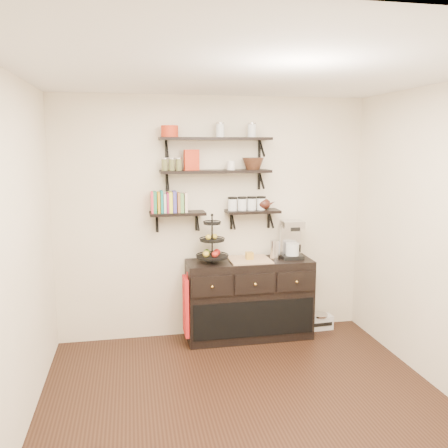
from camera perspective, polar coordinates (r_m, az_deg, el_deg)
floor at (r=4.19m, az=3.28°, el=-21.78°), size 3.50×3.50×0.00m
ceiling at (r=3.61m, az=3.72°, el=17.86°), size 3.50×3.50×0.02m
back_wall at (r=5.35m, az=-1.25°, el=0.70°), size 3.50×0.02×2.70m
left_wall at (r=3.65m, az=-24.21°, el=-4.40°), size 0.02×3.50×2.70m
shelf_top at (r=5.16m, az=-1.03°, el=10.19°), size 1.20×0.27×0.23m
shelf_mid at (r=5.16m, az=-1.02°, el=6.31°), size 1.20×0.27×0.23m
shelf_low_left at (r=5.17m, az=-5.62°, el=1.21°), size 0.60×0.25×0.23m
shelf_low_right at (r=5.31m, az=3.43°, el=1.47°), size 0.60×0.25×0.23m
cookbooks at (r=5.14m, az=-6.38°, el=2.70°), size 0.40×0.15×0.26m
glass_canisters at (r=5.28m, az=2.77°, el=2.38°), size 0.43×0.10×0.13m
sideboard at (r=5.42m, az=3.05°, el=-8.99°), size 1.40×0.50×0.92m
fruit_stand at (r=5.17m, az=-1.41°, el=-2.70°), size 0.35×0.35×0.51m
candle at (r=5.28m, az=3.07°, el=-3.81°), size 0.08×0.08×0.08m
coffee_maker at (r=5.41m, az=8.06°, el=-1.92°), size 0.24×0.23×0.43m
thermal_carafe at (r=5.32m, az=6.16°, el=-3.13°), size 0.11×0.11×0.22m
apron at (r=5.20m, az=-4.62°, el=-9.82°), size 0.04×0.27×0.63m
radio at (r=5.87m, az=11.37°, el=-11.43°), size 0.32×0.22×0.18m
recipe_box at (r=5.12m, az=-3.93°, el=7.70°), size 0.17×0.08×0.22m
walnut_bowl at (r=5.25m, az=3.51°, el=7.26°), size 0.24×0.24×0.13m
ramekins at (r=5.19m, az=0.84°, el=7.06°), size 0.09×0.09×0.10m
teapot at (r=5.33m, az=4.82°, el=2.53°), size 0.22×0.18×0.15m
red_pot at (r=5.09m, az=-6.56°, el=11.02°), size 0.18×0.18×0.12m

